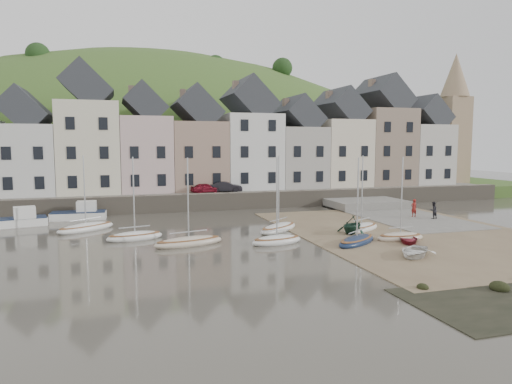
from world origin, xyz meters
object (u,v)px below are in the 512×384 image
object	(u,v)px
rowboat_red	(408,239)
sailboat_0	(86,227)
person_red	(414,208)
rowboat_white	(414,251)
rowboat_green	(352,225)
person_dark	(433,210)
car_left	(205,188)
car_right	(226,187)

from	to	relation	value
rowboat_red	sailboat_0	bearing A→B (deg)	-179.19
rowboat_red	person_red	world-z (taller)	person_red
rowboat_white	person_red	world-z (taller)	person_red
sailboat_0	rowboat_green	xyz separation A→B (m)	(19.96, -7.70, 0.51)
person_dark	rowboat_red	bearing A→B (deg)	32.60
sailboat_0	person_dark	bearing A→B (deg)	-7.03
sailboat_0	person_dark	xyz separation A→B (m)	(30.48, -3.76, 0.65)
rowboat_green	rowboat_white	bearing A→B (deg)	-33.61
person_red	person_dark	xyz separation A→B (m)	(1.00, -1.54, -0.05)
rowboat_white	rowboat_green	distance (m)	7.76
sailboat_0	car_left	world-z (taller)	sailboat_0
person_dark	car_right	bearing A→B (deg)	-53.92
sailboat_0	rowboat_white	bearing A→B (deg)	-37.58
car_left	person_red	bearing A→B (deg)	-136.85
rowboat_white	car_right	bearing A→B (deg)	151.98
rowboat_white	sailboat_0	bearing A→B (deg)	-168.03
person_dark	car_right	size ratio (longest dim) A/B	0.43
rowboat_green	rowboat_red	bearing A→B (deg)	-8.11
rowboat_white	car_left	size ratio (longest dim) A/B	0.97
person_red	car_right	xyz separation A→B (m)	(-15.22, 13.12, 1.24)
person_red	person_dark	bearing A→B (deg)	119.21
sailboat_0	person_dark	size ratio (longest dim) A/B	3.99
car_right	sailboat_0	bearing A→B (deg)	138.96
rowboat_red	car_left	xyz separation A→B (m)	(-10.15, 22.89, 1.82)
sailboat_0	rowboat_red	size ratio (longest dim) A/B	2.48
person_red	person_dark	distance (m)	1.83
person_dark	car_right	world-z (taller)	car_right
rowboat_green	car_left	distance (m)	20.30
sailboat_0	rowboat_green	distance (m)	21.40
sailboat_0	rowboat_white	xyz separation A→B (m)	(20.07, -15.45, 0.12)
person_red	person_dark	size ratio (longest dim) A/B	1.07
rowboat_red	person_dark	xyz separation A→B (m)	(8.40, 8.23, 0.59)
rowboat_white	rowboat_red	size ratio (longest dim) A/B	1.22
sailboat_0	rowboat_white	size ratio (longest dim) A/B	2.03
rowboat_green	car_right	world-z (taller)	car_right
rowboat_white	car_right	size ratio (longest dim) A/B	0.85
rowboat_white	person_red	xyz separation A→B (m)	(9.41, 13.23, 0.58)
sailboat_0	rowboat_white	world-z (taller)	sailboat_0
sailboat_0	person_red	bearing A→B (deg)	-4.30
rowboat_white	rowboat_green	bearing A→B (deg)	140.43
car_left	car_right	distance (m)	2.33
car_left	car_right	size ratio (longest dim) A/B	0.88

